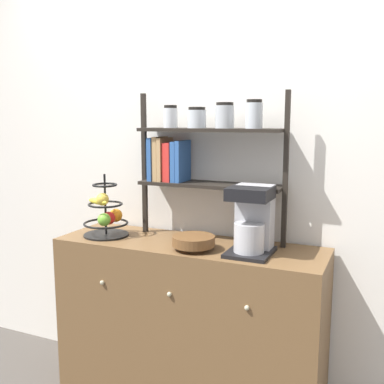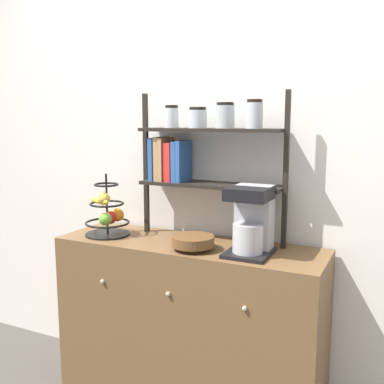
# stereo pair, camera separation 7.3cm
# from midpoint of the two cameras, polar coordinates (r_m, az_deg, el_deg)

# --- Properties ---
(wall_back) EXTENTS (7.00, 0.05, 2.60)m
(wall_back) POSITION_cam_midpoint_polar(r_m,az_deg,el_deg) (2.56, 1.18, 3.41)
(wall_back) COLOR silver
(wall_back) RESTS_ON ground_plane
(sideboard) EXTENTS (1.44, 0.46, 0.91)m
(sideboard) POSITION_cam_midpoint_polar(r_m,az_deg,el_deg) (2.55, -1.30, -16.42)
(sideboard) COLOR brown
(sideboard) RESTS_ON ground_plane
(coffee_maker) EXTENTS (0.21, 0.26, 0.33)m
(coffee_maker) POSITION_cam_midpoint_polar(r_m,az_deg,el_deg) (2.20, 6.71, -3.52)
(coffee_maker) COLOR black
(coffee_maker) RESTS_ON sideboard
(fruit_stand) EXTENTS (0.25, 0.25, 0.35)m
(fruit_stand) POSITION_cam_midpoint_polar(r_m,az_deg,el_deg) (2.56, -11.62, -2.94)
(fruit_stand) COLOR black
(fruit_stand) RESTS_ON sideboard
(wooden_bowl) EXTENTS (0.22, 0.22, 0.07)m
(wooden_bowl) POSITION_cam_midpoint_polar(r_m,az_deg,el_deg) (2.27, -0.72, -6.31)
(wooden_bowl) COLOR brown
(wooden_bowl) RESTS_ON sideboard
(shelf_hutch) EXTENTS (0.83, 0.20, 0.79)m
(shelf_hutch) POSITION_cam_midpoint_polar(r_m,az_deg,el_deg) (2.43, -0.36, 5.48)
(shelf_hutch) COLOR black
(shelf_hutch) RESTS_ON sideboard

